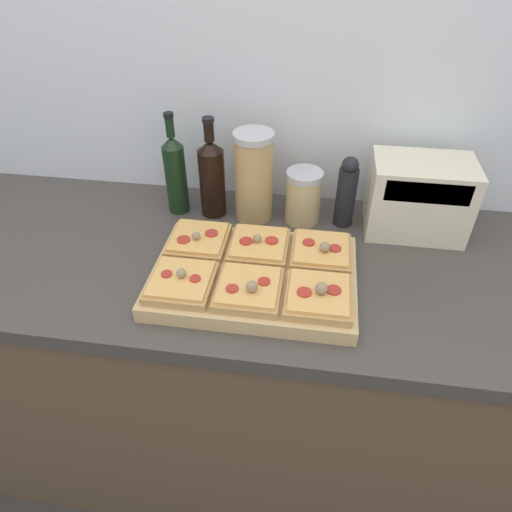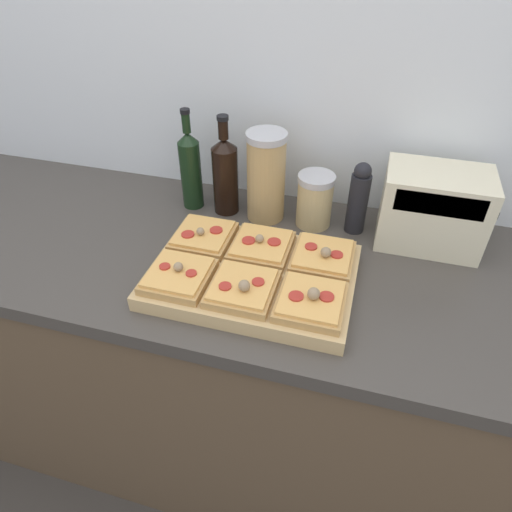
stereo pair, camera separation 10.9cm
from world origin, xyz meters
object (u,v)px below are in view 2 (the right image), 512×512
Objects in this scene: grain_jar_tall at (266,177)px; pepper_mill at (358,199)px; toaster_oven at (433,209)px; wine_bottle at (225,174)px; cutting_board at (253,276)px; grain_jar_short at (315,200)px; olive_oil_bottle at (191,169)px.

pepper_mill is at bearing -0.00° from grain_jar_tall.
grain_jar_tall is 0.90× the size of toaster_oven.
toaster_oven is at bearing -0.09° from wine_bottle.
cutting_board is 0.31m from grain_jar_short.
toaster_oven is (0.45, -0.00, -0.03)m from grain_jar_tall.
wine_bottle is at bearing 180.00° from grain_jar_short.
pepper_mill reaches higher than cutting_board.
cutting_board is 3.15× the size of grain_jar_short.
grain_jar_short is 0.31m from toaster_oven.
pepper_mill is at bearing 179.75° from toaster_oven.
olive_oil_bottle is 0.11m from wine_bottle.
wine_bottle is 0.57m from toaster_oven.
olive_oil_bottle is 0.48m from pepper_mill.
cutting_board is 0.31m from grain_jar_tall.
olive_oil_bottle is 1.02× the size of wine_bottle.
grain_jar_tall reaches higher than cutting_board.
wine_bottle is at bearing 179.91° from toaster_oven.
olive_oil_bottle is (-0.27, 0.29, 0.10)m from cutting_board.
wine_bottle is at bearing 180.00° from pepper_mill.
cutting_board is 0.50m from toaster_oven.
grain_jar_tall is at bearing 0.00° from wine_bottle.
cutting_board is at bearing -144.23° from toaster_oven.
toaster_oven is (0.67, -0.00, -0.02)m from olive_oil_bottle.
grain_jar_short is at bearing -180.00° from pepper_mill.
grain_jar_short is 0.74× the size of pepper_mill.
wine_bottle is at bearing 119.45° from cutting_board.
toaster_oven reaches higher than cutting_board.
toaster_oven is at bearing -0.16° from grain_jar_short.
olive_oil_bottle reaches higher than wine_bottle.
toaster_oven is at bearing 35.77° from cutting_board.
wine_bottle reaches higher than grain_jar_short.
grain_jar_tall is 1.24× the size of pepper_mill.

